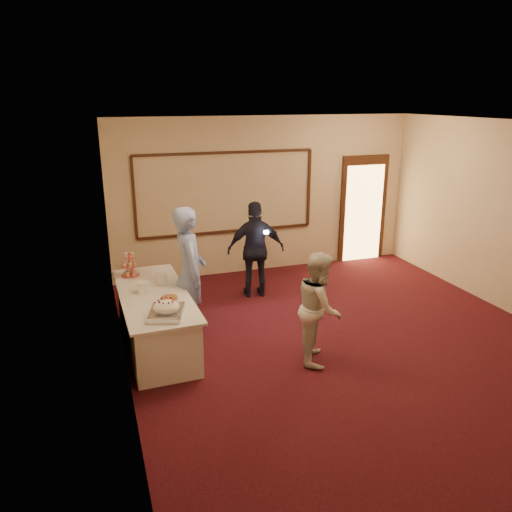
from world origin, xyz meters
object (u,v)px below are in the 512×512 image
Objects in this scene: buffet_table at (155,319)px; plate_stack_a at (144,287)px; pavlova_tray at (167,309)px; guest at (256,250)px; tart at (169,299)px; man at (190,272)px; plate_stack_b at (161,279)px; woman at (319,307)px; cupcake_stand at (130,267)px.

plate_stack_a is (-0.11, 0.08, 0.46)m from buffet_table.
pavlova_tray is 0.37× the size of guest.
pavlova_tray is 0.47m from tart.
buffet_table is at bearing 111.46° from man.
woman reaches higher than plate_stack_b.
cupcake_stand is 0.62m from plate_stack_b.
cupcake_stand reaches higher than pavlova_tray.
plate_stack_a is at bearing 124.37° from tart.
pavlova_tray is 1.14m from plate_stack_b.
woman is 0.88× the size of guest.
buffet_table is 6.00× the size of cupcake_stand.
plate_stack_a is at bearing 102.22° from man.
buffet_table is 1.01m from cupcake_stand.
buffet_table is 0.59m from plate_stack_b.
cupcake_stand is 2.19m from guest.
plate_stack_a is 0.11× the size of guest.
plate_stack_a is 0.12× the size of woman.
pavlova_tray reaches higher than plate_stack_b.
pavlova_tray is at bearing -85.80° from buffet_table.
cupcake_stand reaches higher than plate_stack_b.
guest reaches higher than pavlova_tray.
man is 1.14× the size of guest.
buffet_table is 0.81m from man.
buffet_table is 2.34m from guest.
cupcake_stand is 2.20× the size of plate_stack_a.
buffet_table is 13.20× the size of plate_stack_a.
cupcake_stand reaches higher than plate_stack_a.
man is (0.78, -0.65, 0.04)m from cupcake_stand.
tart reaches higher than buffet_table.
plate_stack_a is (-0.17, 0.86, -0.01)m from pavlova_tray.
pavlova_tray reaches higher than buffet_table.
plate_stack_b is (0.10, 1.13, -0.01)m from pavlova_tray.
plate_stack_b is at bearing 38.20° from guest.
woman is 2.37m from guest.
pavlova_tray reaches higher than plate_stack_a.
woman is (1.81, -1.44, -0.10)m from plate_stack_b.
plate_stack_b is (0.27, 0.27, -0.00)m from plate_stack_a.
tart is (0.16, -0.33, 0.41)m from buffet_table.
plate_stack_a is 0.39m from plate_stack_b.
plate_stack_b is at bearing -51.01° from cupcake_stand.
plate_stack_b is at bearing 44.84° from plate_stack_a.
buffet_table is 3.84× the size of pavlova_tray.
tart is at bearing 77.07° from pavlova_tray.
guest is at bearing 42.63° from tart.
pavlova_tray is 1.08m from man.
cupcake_stand is at bearing 128.99° from plate_stack_b.
woman reaches higher than plate_stack_a.
man reaches higher than cupcake_stand.
cupcake_stand is 0.24× the size of guest.
guest is at bearing 24.19° from woman.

